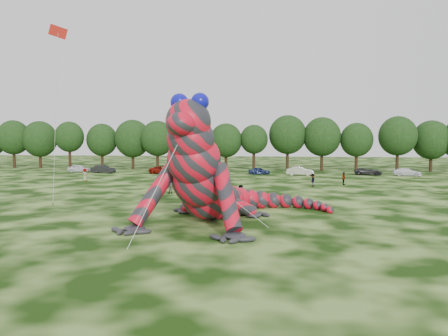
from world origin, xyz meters
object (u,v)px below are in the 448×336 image
tree_8 (226,147)px  tree_12 (356,147)px  tree_14 (431,146)px  tree_4 (102,146)px  car_6 (368,171)px  spectator_4 (85,175)px  car_5 (300,171)px  tree_3 (70,145)px  flying_kite (58,45)px  tree_6 (157,145)px  spectator_2 (312,180)px  tree_1 (14,144)px  car_2 (163,170)px  car_3 (217,170)px  tree_7 (196,145)px  tree_2 (40,144)px  tree_9 (254,148)px  tree_11 (322,144)px  spectator_0 (181,183)px  tree_5 (133,144)px  spectator_5 (241,194)px  car_7 (407,172)px  spectator_1 (170,187)px  car_1 (103,169)px  tree_13 (398,144)px  inflatable_gecko (212,159)px  spectator_3 (344,179)px  car_0 (79,168)px  car_4 (259,171)px  tree_10 (288,143)px

tree_8 → tree_12: size_ratio=1.00×
tree_8 → tree_14: tree_14 is taller
tree_4 → car_6: 51.23m
spectator_4 → car_5: bearing=-90.5°
tree_3 → flying_kite: bearing=-64.0°
tree_6 → spectator_2: bearing=-42.9°
tree_1 → spectator_2: tree_1 is taller
car_2 → car_3: size_ratio=1.11×
tree_7 → car_6: 31.81m
tree_3 → spectator_2: (45.86, -26.08, -3.90)m
tree_2 → tree_4: (13.38, -0.05, -0.29)m
tree_9 → tree_11: (12.72, 0.85, 0.70)m
tree_11 → tree_12: tree_11 is taller
spectator_0 → tree_9: bearing=81.0°
tree_9 → spectator_4: (-22.69, -23.74, -3.41)m
tree_6 → car_6: 39.05m
flying_kite → tree_5: flying_kite is taller
tree_6 → spectator_5: 46.00m
car_7 → tree_6: bearing=89.8°
spectator_1 → spectator_0: spectator_0 is taller
car_1 → spectator_2: 38.77m
tree_13 → tree_3: bearing=-179.9°
tree_11 → spectator_0: (-19.12, -34.25, -4.11)m
tree_13 → car_3: (-31.76, -9.06, -4.43)m
tree_2 → car_7: size_ratio=2.19×
tree_4 → tree_13: 56.80m
tree_8 → spectator_4: size_ratio=4.81×
spectator_1 → spectator_2: spectator_1 is taller
flying_kite → car_1: (-12.15, 37.75, -13.34)m
tree_12 → spectator_5: 46.00m
tree_14 → spectator_2: size_ratio=5.72×
tree_9 → spectator_5: (1.32, -41.94, -3.44)m
inflatable_gecko → spectator_4: size_ratio=9.91×
tree_3 → spectator_1: tree_3 is taller
tree_6 → spectator_3: size_ratio=5.55×
tree_6 → tree_9: tree_6 is taller
tree_7 → car_7: bearing=-12.6°
tree_8 → car_0: size_ratio=2.22×
tree_12 → car_0: tree_12 is taller
spectator_4 → spectator_0: bearing=-145.2°
spectator_4 → car_1: bearing=-11.6°
tree_8 → car_3: 9.71m
car_4 → car_5: bearing=-106.2°
tree_9 → car_5: size_ratio=1.96×
car_1 → spectator_5: size_ratio=2.36×
tree_9 → spectator_4: 33.02m
car_6 → spectator_1: size_ratio=2.65×
spectator_5 → spectator_3: (11.96, 17.91, -0.04)m
tree_6 → spectator_0: bearing=-69.5°
flying_kite → tree_10: bearing=67.6°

